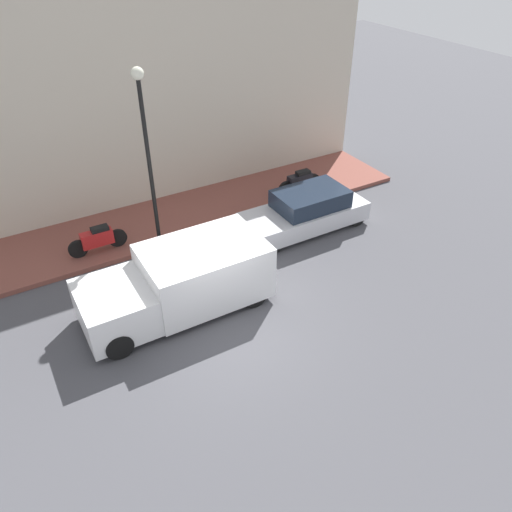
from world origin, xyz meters
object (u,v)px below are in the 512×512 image
at_px(parked_car, 306,211).
at_px(delivery_van, 178,282).
at_px(motorcycle_red, 98,239).
at_px(streetlamp, 146,137).
at_px(motorcycle_black, 300,181).

xyz_separation_m(parked_car, delivery_van, (-1.63, 5.13, 0.23)).
distance_m(parked_car, motorcycle_red, 6.55).
bearing_deg(parked_car, motorcycle_red, 73.71).
distance_m(parked_car, streetlamp, 5.59).
distance_m(motorcycle_red, streetlamp, 3.49).
height_order(parked_car, streetlamp, streetlamp).
bearing_deg(motorcycle_red, motorcycle_black, -89.13).
relative_size(parked_car, motorcycle_black, 2.35).
height_order(motorcycle_red, streetlamp, streetlamp).
distance_m(motorcycle_black, streetlamp, 6.40).
height_order(delivery_van, motorcycle_red, delivery_van).
relative_size(parked_car, streetlamp, 0.79).
height_order(parked_car, motorcycle_black, parked_car).
bearing_deg(motorcycle_black, delivery_van, 119.88).
relative_size(parked_car, delivery_van, 0.86).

